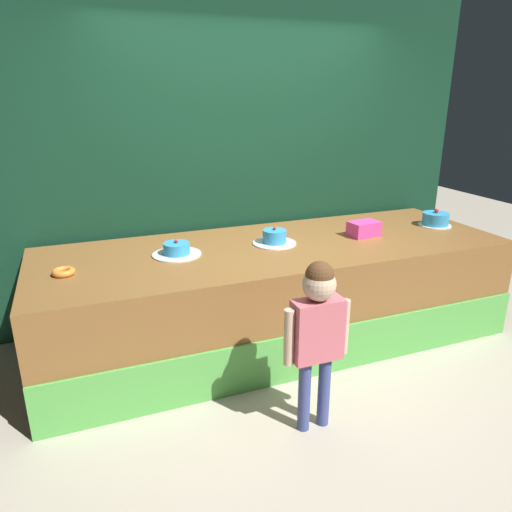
{
  "coord_description": "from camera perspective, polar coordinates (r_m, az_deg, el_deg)",
  "views": [
    {
      "loc": [
        -1.43,
        -2.58,
        1.92
      ],
      "look_at": [
        -0.27,
        0.38,
        0.82
      ],
      "focal_mm": 33.27,
      "sensor_mm": 36.0,
      "label": 1
    }
  ],
  "objects": [
    {
      "name": "cake_right",
      "position": [
        4.51,
        20.76,
        4.13
      ],
      "size": [
        0.28,
        0.28,
        0.15
      ],
      "color": "white",
      "rests_on": "stage_platform"
    },
    {
      "name": "cake_center",
      "position": [
        3.71,
        2.23,
        2.19
      ],
      "size": [
        0.34,
        0.34,
        0.14
      ],
      "color": "white",
      "rests_on": "stage_platform"
    },
    {
      "name": "pink_box",
      "position": [
        4.01,
        12.83,
        3.21
      ],
      "size": [
        0.26,
        0.19,
        0.12
      ],
      "primitive_type": "cube",
      "rotation": [
        0.0,
        0.0,
        0.12
      ],
      "color": "#F643A3",
      "rests_on": "stage_platform"
    },
    {
      "name": "ground_plane",
      "position": [
        3.52,
        6.51,
        -14.12
      ],
      "size": [
        12.0,
        12.0,
        0.0
      ],
      "primitive_type": "plane",
      "color": "#BCB29E"
    },
    {
      "name": "donut",
      "position": [
        3.32,
        -22.13,
        -1.78
      ],
      "size": [
        0.15,
        0.15,
        0.04
      ],
      "primitive_type": "torus",
      "color": "orange",
      "rests_on": "stage_platform"
    },
    {
      "name": "stage_platform",
      "position": [
        3.83,
        2.41,
        -4.42
      ],
      "size": [
        3.64,
        1.27,
        0.8
      ],
      "color": "brown",
      "rests_on": "ground_plane"
    },
    {
      "name": "cake_left",
      "position": [
        3.5,
        -9.52,
        0.71
      ],
      "size": [
        0.36,
        0.36,
        0.12
      ],
      "color": "silver",
      "rests_on": "stage_platform"
    },
    {
      "name": "child_figure",
      "position": [
        2.71,
        7.39,
        -8.17
      ],
      "size": [
        0.41,
        0.19,
        1.06
      ],
      "color": "#3F4C8C",
      "rests_on": "ground_plane"
    },
    {
      "name": "curtain_backdrop",
      "position": [
        4.2,
        -1.49,
        13.87
      ],
      "size": [
        4.3,
        0.08,
        3.08
      ],
      "primitive_type": "cube",
      "color": "#113823",
      "rests_on": "ground_plane"
    }
  ]
}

